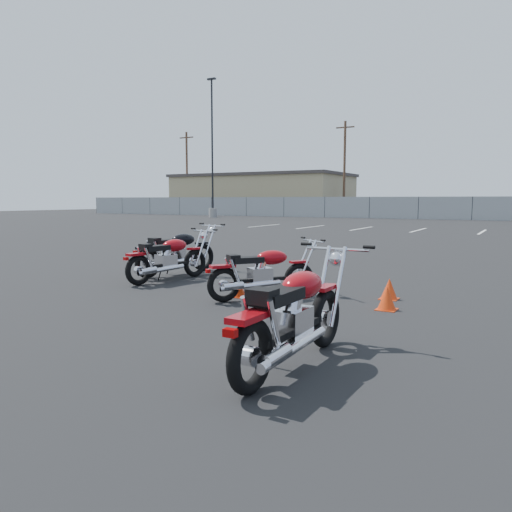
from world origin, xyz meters
The scene contains 14 objects.
ground centered at (0.00, 0.00, 0.00)m, with size 120.00×120.00×0.00m, color black.
motorcycle_front_red centered at (-1.98, 1.02, 0.45)m, with size 0.86×1.99×0.98m.
motorcycle_second_black centered at (-2.37, 1.78, 0.47)m, with size 0.95×2.12×1.04m.
motorcycle_third_red centered at (0.44, 0.38, 0.43)m, with size 1.45×1.75×0.94m.
motorcycle_rear_red centered at (2.25, -2.36, 0.50)m, with size 0.86×2.22×1.09m.
training_cone_near centered at (2.21, 1.32, 0.17)m, with size 0.28×0.28×0.33m.
training_cone_far centered at (2.38, 0.54, 0.17)m, with size 0.28×0.28×0.34m.
training_cone_extra centered at (0.03, 0.33, 0.15)m, with size 0.25×0.25×0.30m.
light_pole_west centered at (-20.73, 30.34, 3.25)m, with size 0.80×0.70×11.96m.
chainlink_fence centered at (0.00, 35.00, 0.90)m, with size 80.06×0.06×1.80m.
tan_building_west centered at (-22.00, 42.00, 2.16)m, with size 18.40×10.40×4.30m.
utility_pole_a centered at (-30.00, 39.00, 4.69)m, with size 1.80×0.24×9.00m.
utility_pole_b centered at (-12.00, 40.00, 4.69)m, with size 1.80×0.24×9.00m.
parking_line_stripes centered at (-2.50, 20.00, 0.00)m, with size 15.12×4.00×0.01m.
Camera 1 is at (4.15, -6.50, 1.57)m, focal length 35.00 mm.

